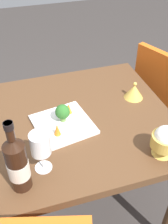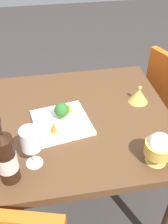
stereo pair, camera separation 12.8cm
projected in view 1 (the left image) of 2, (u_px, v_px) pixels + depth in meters
The scene contains 11 objects.
ground_plane at pixel (84, 202), 1.76m from camera, with size 8.00×8.00×0.00m, color #383330.
dining_table at pixel (84, 131), 1.36m from camera, with size 0.84×0.84×0.73m.
chair_near_window at pixel (165, 95), 1.78m from camera, with size 0.52×0.52×0.85m.
wine_bottle at pixel (17, 164), 0.93m from camera, with size 0.08×0.08×0.31m.
wine_glass at pixel (40, 145), 0.98m from camera, with size 0.08×0.08×0.18m.
rice_bowl at pixel (165, 141), 1.07m from camera, with size 0.11×0.11×0.14m.
rice_bowl_lid at pixel (134, 91), 1.40m from camera, with size 0.10×0.10×0.09m.
serving_plate at pixel (63, 124), 1.25m from camera, with size 0.29×0.29×0.02m.
broccoli_floret at pixel (63, 112), 1.23m from camera, with size 0.07×0.07×0.09m.
carrot_garnish_left at pixel (57, 130), 1.17m from camera, with size 0.03×0.03×0.06m.
carrot_garnish_right at pixel (69, 108), 1.29m from camera, with size 0.03×0.03×0.05m.
Camera 1 is at (-0.95, 0.29, 1.57)m, focal length 43.47 mm.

